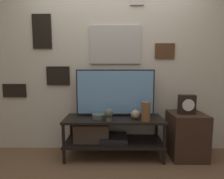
{
  "coord_description": "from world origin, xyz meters",
  "views": [
    {
      "loc": [
        -0.01,
        -2.03,
        1.19
      ],
      "look_at": [
        -0.02,
        0.27,
        0.93
      ],
      "focal_mm": 28.0,
      "sensor_mm": 36.0,
      "label": 1
    }
  ],
  "objects_px": {
    "television": "(115,92)",
    "decorative_bust": "(109,114)",
    "mantel_clock": "(187,104)",
    "vase_wide_bowl": "(99,116)",
    "vase_round_glass": "(135,114)",
    "vase_tall_ceramic": "(146,112)"
  },
  "relations": [
    {
      "from": "vase_tall_ceramic",
      "to": "mantel_clock",
      "type": "relative_size",
      "value": 0.97
    },
    {
      "from": "vase_round_glass",
      "to": "mantel_clock",
      "type": "height_order",
      "value": "mantel_clock"
    },
    {
      "from": "vase_wide_bowl",
      "to": "decorative_bust",
      "type": "relative_size",
      "value": 1.07
    },
    {
      "from": "vase_tall_ceramic",
      "to": "mantel_clock",
      "type": "xyz_separation_m",
      "value": [
        0.56,
        0.12,
        0.07
      ]
    },
    {
      "from": "decorative_bust",
      "to": "mantel_clock",
      "type": "distance_m",
      "value": 1.05
    },
    {
      "from": "vase_round_glass",
      "to": "vase_wide_bowl",
      "type": "bearing_deg",
      "value": 178.66
    },
    {
      "from": "television",
      "to": "mantel_clock",
      "type": "relative_size",
      "value": 4.27
    },
    {
      "from": "television",
      "to": "decorative_bust",
      "type": "distance_m",
      "value": 0.35
    },
    {
      "from": "decorative_bust",
      "to": "mantel_clock",
      "type": "bearing_deg",
      "value": 7.1
    },
    {
      "from": "mantel_clock",
      "to": "vase_tall_ceramic",
      "type": "bearing_deg",
      "value": -167.64
    },
    {
      "from": "vase_round_glass",
      "to": "television",
      "type": "bearing_deg",
      "value": 151.14
    },
    {
      "from": "mantel_clock",
      "to": "television",
      "type": "bearing_deg",
      "value": 172.91
    },
    {
      "from": "vase_wide_bowl",
      "to": "mantel_clock",
      "type": "xyz_separation_m",
      "value": [
        1.17,
        0.02,
        0.16
      ]
    },
    {
      "from": "television",
      "to": "mantel_clock",
      "type": "xyz_separation_m",
      "value": [
        0.95,
        -0.12,
        -0.14
      ]
    },
    {
      "from": "decorative_bust",
      "to": "mantel_clock",
      "type": "relative_size",
      "value": 0.65
    },
    {
      "from": "vase_round_glass",
      "to": "decorative_bust",
      "type": "distance_m",
      "value": 0.37
    },
    {
      "from": "vase_tall_ceramic",
      "to": "vase_round_glass",
      "type": "relative_size",
      "value": 2.01
    },
    {
      "from": "mantel_clock",
      "to": "vase_round_glass",
      "type": "bearing_deg",
      "value": -177.55
    },
    {
      "from": "television",
      "to": "vase_wide_bowl",
      "type": "distance_m",
      "value": 0.4
    },
    {
      "from": "vase_wide_bowl",
      "to": "vase_round_glass",
      "type": "distance_m",
      "value": 0.49
    },
    {
      "from": "vase_round_glass",
      "to": "decorative_bust",
      "type": "relative_size",
      "value": 0.74
    },
    {
      "from": "vase_tall_ceramic",
      "to": "vase_wide_bowl",
      "type": "distance_m",
      "value": 0.62
    }
  ]
}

